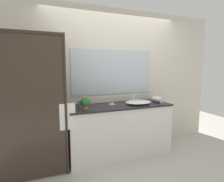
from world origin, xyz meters
The scene contains 11 objects.
ground_plane centered at (0.00, 0.00, 0.00)m, with size 8.00×8.00×0.00m, color #B7B2A8.
wall_back_with_mirror centered at (0.00, 0.34, 1.30)m, with size 4.40×0.06×2.60m.
vanity_cabinet centered at (0.00, 0.01, 0.45)m, with size 1.80×0.58×0.90m.
shower_enclosure centered at (-1.27, -0.19, 1.02)m, with size 1.20×0.59×2.00m.
sink_basin centered at (0.34, -0.03, 0.93)m, with size 0.48×0.36×0.06m, color white.
faucet centered at (0.34, 0.15, 0.95)m, with size 0.17×0.12×0.16m.
potted_plant centered at (-0.63, -0.10, 1.01)m, with size 0.16×0.16×0.19m.
soap_dish centered at (-0.13, 0.06, 0.91)m, with size 0.10×0.07×0.04m.
amenity_bottle_conditioner centered at (-0.82, -0.17, 0.94)m, with size 0.03×0.03×0.08m.
amenity_bottle_shampoo centered at (-0.68, 0.15, 0.94)m, with size 0.03×0.03×0.09m.
rolled_towel_near_edge centered at (0.76, -0.02, 0.95)m, with size 0.10×0.10×0.20m, color white.
Camera 1 is at (-1.27, -2.82, 1.54)m, focal length 29.26 mm.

